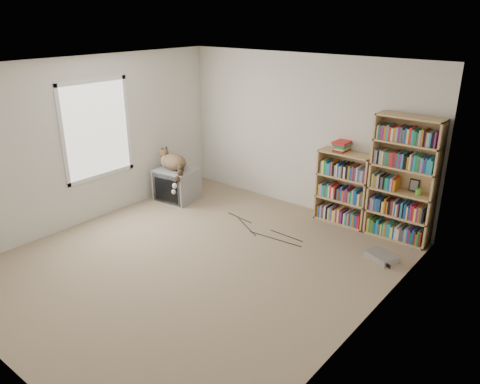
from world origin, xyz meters
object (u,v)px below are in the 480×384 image
Objects in this scene: cat at (174,165)px; bookcase_short at (344,191)px; crt_tv at (177,184)px; bookcase_tall at (403,183)px; dvd_player at (381,257)px.

cat is 2.84m from bookcase_short.
crt_tv is 3.73m from bookcase_tall.
bookcase_short is at bearing 179.98° from bookcase_tall.
bookcase_tall is at bearing 118.80° from dvd_player.
crt_tv is at bearing -160.02° from bookcase_short.
crt_tv is 3.67m from dvd_player.
bookcase_short is at bearing 22.47° from cat.
cat reaches higher than dvd_player.
cat is at bearing -163.33° from bookcase_tall.
bookcase_short is (2.67, 0.97, 0.24)m from crt_tv.
bookcase_tall is 1.11m from dvd_player.
cat is 1.88× the size of dvd_player.
dvd_player is (3.62, 0.29, -0.61)m from cat.
bookcase_tall is (3.55, 0.97, 0.58)m from crt_tv.
bookcase_short is (-0.89, 0.00, -0.34)m from bookcase_tall.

